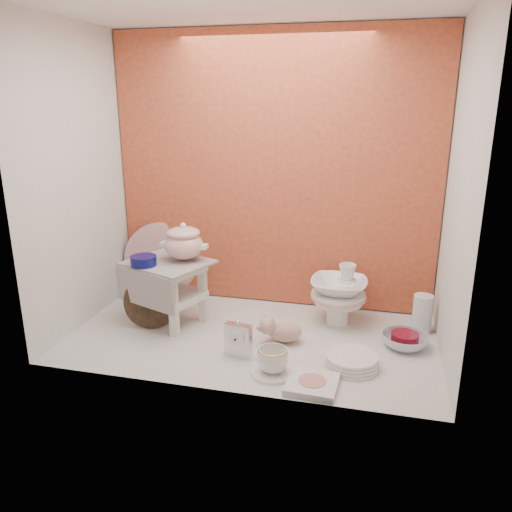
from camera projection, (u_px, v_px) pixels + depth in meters
The scene contains 17 objects.
ground at pixel (251, 337), 2.53m from camera, with size 1.80×1.80×0.00m, color silver.
niche_shell at pixel (260, 144), 2.42m from camera, with size 1.86×1.03×1.53m.
step_stool at pixel (170, 292), 2.65m from camera, with size 0.40×0.34×0.34m, color silver, non-canonical shape.
soup_tureen at pixel (184, 241), 2.60m from camera, with size 0.24×0.24×0.20m, color white, non-canonical shape.
cobalt_bowl at pixel (143, 261), 2.54m from camera, with size 0.13×0.13×0.05m, color #0B0E52.
floral_platter at pixel (162, 259), 3.03m from camera, with size 0.44×0.08×0.44m, color beige, non-canonical shape.
blue_white_vase at pixel (160, 278), 2.98m from camera, with size 0.25×0.25×0.26m, color silver.
lacquer_tray at pixel (152, 302), 2.60m from camera, with size 0.28×0.06×0.28m, color black, non-canonical shape.
mantel_clock at pixel (238, 338), 2.31m from camera, with size 0.12×0.04×0.18m, color silver.
plush_pig at pixel (284, 330), 2.46m from camera, with size 0.22×0.15×0.13m, color tan.
teacup_saucer at pixel (273, 372), 2.19m from camera, with size 0.19×0.19×0.01m, color white.
gold_rim_teacup at pixel (273, 360), 2.17m from camera, with size 0.13×0.13×0.11m, color white.
lattice_dish at pixel (312, 384), 2.08m from camera, with size 0.21×0.21×0.03m, color white.
dinner_plate_stack at pixel (352, 361), 2.24m from camera, with size 0.24×0.24×0.06m, color white.
crystal_bowl at pixel (405, 341), 2.41m from camera, with size 0.22×0.22×0.07m, color silver.
clear_glass_vase at pixel (422, 314), 2.57m from camera, with size 0.10×0.10×0.20m, color silver.
porcelain_tower at pixel (339, 294), 2.64m from camera, with size 0.29×0.29×0.33m, color white, non-canonical shape.
Camera 1 is at (0.58, -2.22, 1.14)m, focal length 35.54 mm.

